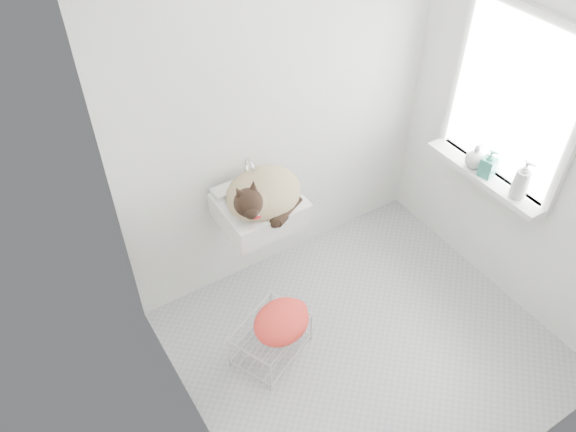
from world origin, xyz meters
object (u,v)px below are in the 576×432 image
cat (262,196)px  bottle_b (485,175)px  bottle_a (516,197)px  wire_rack (271,338)px  sink (260,200)px  bottle_c (473,166)px

cat → bottle_b: bearing=-33.2°
bottle_b → bottle_a: bearing=-90.0°
wire_rack → sink: bearing=65.2°
wire_rack → bottle_b: bottle_b is taller
cat → bottle_c: size_ratio=3.28×
cat → wire_rack: cat is taller
cat → bottle_b: (1.31, -0.53, -0.04)m
cat → bottle_c: bearing=-29.1°
sink → bottle_a: 1.54m
cat → bottle_a: bearing=-41.8°
bottle_a → wire_rack: bearing=167.2°
sink → bottle_c: size_ratio=3.00×
wire_rack → bottle_b: 1.69m
bottle_a → bottle_b: bearing=90.0°
wire_rack → cat: bearing=63.1°
sink → wire_rack: bearing=-114.8°
cat → bottle_b: 1.41m
wire_rack → bottle_a: (1.53, -0.35, 0.70)m
sink → bottle_b: sink is taller
cat → bottle_c: 1.38m
wire_rack → bottle_c: bottle_c is taller
wire_rack → bottle_c: (1.53, 0.01, 0.70)m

